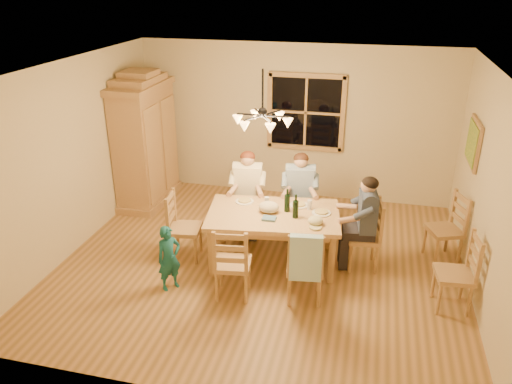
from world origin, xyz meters
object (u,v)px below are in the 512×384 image
(dining_table, at_px, (273,220))
(adult_woman, at_px, (248,183))
(armoire, at_px, (146,144))
(adult_plaid_man, at_px, (300,184))
(chair_far_right, at_px, (299,217))
(chair_near_left, at_px, (233,274))
(adult_slate_man, at_px, (366,211))
(chandelier, at_px, (262,119))
(chair_spare_front, at_px, (452,285))
(chair_end_left, at_px, (186,238))
(chair_near_right, at_px, (304,278))
(chair_end_right, at_px, (363,247))
(child, at_px, (169,258))
(wine_bottle_b, at_px, (296,206))
(chair_far_left, at_px, (248,214))
(chair_spare_back, at_px, (443,240))
(wine_bottle_a, at_px, (287,200))

(dining_table, bearing_deg, adult_woman, 125.98)
(armoire, distance_m, adult_plaid_man, 2.87)
(chair_far_right, relative_size, chair_near_left, 1.00)
(adult_plaid_man, bearing_deg, adult_slate_man, 136.64)
(chandelier, height_order, chair_far_right, chandelier)
(adult_plaid_man, height_order, chair_spare_front, adult_plaid_man)
(chair_far_right, xyz_separation_m, chair_end_left, (-1.45, -1.05, 0.00))
(chair_near_right, relative_size, chair_end_right, 1.00)
(chair_far_right, distance_m, chair_end_left, 1.79)
(armoire, xyz_separation_m, chair_near_left, (2.24, -2.41, -0.75))
(chair_near_left, height_order, chair_end_right, same)
(chair_end_right, height_order, chair_spare_front, same)
(dining_table, relative_size, child, 2.18)
(chair_near_left, xyz_separation_m, chair_near_right, (0.88, 0.13, 0.00))
(chandelier, distance_m, dining_table, 1.43)
(chandelier, distance_m, adult_woman, 1.56)
(child, bearing_deg, chair_far_right, 3.08)
(dining_table, relative_size, wine_bottle_b, 5.80)
(chair_far_left, xyz_separation_m, chair_end_left, (-0.66, -0.94, 0.00))
(chair_end_left, distance_m, adult_woman, 1.27)
(dining_table, bearing_deg, chair_far_left, 125.98)
(adult_woman, bearing_deg, child, 62.89)
(chair_near_left, bearing_deg, child, 175.06)
(dining_table, xyz_separation_m, wine_bottle_b, (0.31, -0.06, 0.27))
(chair_end_right, bearing_deg, child, 107.07)
(dining_table, height_order, chair_spare_back, chair_spare_back)
(dining_table, distance_m, chair_near_right, 1.02)
(chair_end_left, xyz_separation_m, wine_bottle_a, (1.39, 0.27, 0.62))
(wine_bottle_a, bearing_deg, chair_near_left, -116.26)
(adult_woman, bearing_deg, chair_end_left, 46.74)
(dining_table, bearing_deg, chandelier, -150.40)
(chair_end_left, relative_size, chair_end_right, 1.00)
(adult_plaid_man, xyz_separation_m, wine_bottle_b, (0.09, -0.94, 0.08))
(chair_far_left, height_order, adult_woman, adult_woman)
(chandelier, bearing_deg, wine_bottle_a, 30.14)
(adult_slate_man, xyz_separation_m, child, (-2.37, -1.11, -0.40))
(chair_far_right, bearing_deg, dining_table, 67.62)
(adult_woman, xyz_separation_m, wine_bottle_a, (0.73, -0.67, 0.08))
(chair_far_right, distance_m, adult_woman, 0.96)
(chair_near_right, bearing_deg, wine_bottle_b, 101.23)
(chandelier, relative_size, chair_far_left, 0.78)
(chair_far_right, xyz_separation_m, chair_spare_back, (2.08, -0.25, 0.00))
(chair_end_right, bearing_deg, chair_end_left, 90.00)
(armoire, height_order, dining_table, armoire)
(chandelier, relative_size, chair_near_left, 0.78)
(chair_far_left, xyz_separation_m, adult_plaid_man, (0.78, 0.11, 0.54))
(wine_bottle_b, bearing_deg, adult_woman, 136.26)
(chair_near_right, bearing_deg, adult_plaid_man, 93.37)
(chair_far_left, height_order, adult_slate_man, adult_slate_man)
(armoire, height_order, chair_end_left, armoire)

